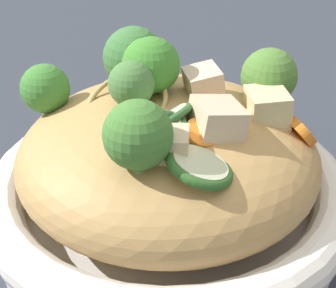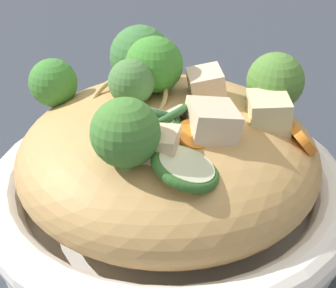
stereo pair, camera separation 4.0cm
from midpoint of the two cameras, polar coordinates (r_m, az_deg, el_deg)
ground_plane at (r=0.44m, az=2.60°, el=-8.78°), size 3.00×3.00×0.00m
serving_bowl at (r=0.43m, az=2.69°, el=-5.85°), size 0.30×0.30×0.06m
noodle_heap at (r=0.40m, az=2.82°, el=-1.21°), size 0.24×0.24×0.11m
broccoli_florets at (r=0.39m, az=1.27°, el=7.34°), size 0.21×0.18×0.08m
carrot_coins at (r=0.41m, az=7.12°, el=4.75°), size 0.11×0.16×0.04m
zucchini_slices at (r=0.34m, az=3.20°, el=0.82°), size 0.07×0.11×0.03m
chicken_chunks at (r=0.37m, az=9.02°, el=3.23°), size 0.14×0.09×0.04m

